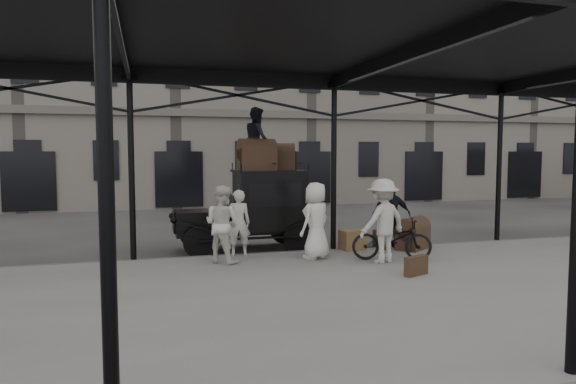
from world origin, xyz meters
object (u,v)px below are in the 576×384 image
(taxi, at_px, (258,206))
(porter_official, at_px, (391,215))
(steamer_trunk_roof_near, at_px, (257,157))
(bicycle, at_px, (392,239))
(steamer_trunk_platform, at_px, (413,236))
(porter_left, at_px, (238,223))

(taxi, height_order, porter_official, taxi)
(taxi, distance_m, steamer_trunk_roof_near, 1.36)
(bicycle, relative_size, steamer_trunk_platform, 1.96)
(porter_official, relative_size, bicycle, 0.93)
(taxi, relative_size, porter_left, 2.26)
(bicycle, bearing_deg, taxi, 59.67)
(porter_official, distance_m, steamer_trunk_roof_near, 3.89)
(porter_left, distance_m, steamer_trunk_roof_near, 2.10)
(porter_left, xyz_separation_m, porter_official, (4.09, 0.00, 0.06))
(steamer_trunk_roof_near, bearing_deg, porter_official, -24.76)
(porter_left, height_order, steamer_trunk_roof_near, steamer_trunk_roof_near)
(taxi, relative_size, steamer_trunk_roof_near, 3.78)
(porter_official, bearing_deg, bicycle, 78.69)
(steamer_trunk_platform, bearing_deg, steamer_trunk_roof_near, 121.87)
(bicycle, height_order, steamer_trunk_roof_near, steamer_trunk_roof_near)
(bicycle, bearing_deg, porter_left, 84.59)
(bicycle, bearing_deg, steamer_trunk_platform, -28.63)
(taxi, bearing_deg, steamer_trunk_platform, -25.16)
(bicycle, xyz_separation_m, steamer_trunk_platform, (1.18, 1.12, -0.14))
(porter_left, xyz_separation_m, steamer_trunk_platform, (4.56, -0.33, -0.46))
(porter_left, relative_size, steamer_trunk_roof_near, 1.67)
(taxi, distance_m, steamer_trunk_platform, 4.21)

